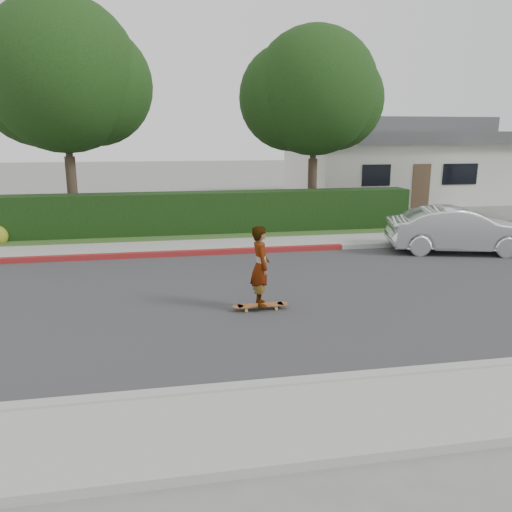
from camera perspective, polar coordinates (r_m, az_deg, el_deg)
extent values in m
plane|color=slate|center=(11.54, 11.92, -3.90)|extent=(120.00, 120.00, 0.00)
cube|color=#2D2D30|center=(11.53, 11.92, -3.88)|extent=(60.00, 8.00, 0.01)
cube|color=#9E9E99|center=(8.13, 23.06, -11.79)|extent=(60.00, 0.20, 0.15)
cube|color=gray|center=(7.49, 26.89, -14.57)|extent=(60.00, 1.60, 0.12)
cube|color=#9E9E99|center=(15.25, 6.17, 0.89)|extent=(60.00, 0.20, 0.15)
cube|color=maroon|center=(14.66, -12.93, 0.11)|extent=(12.00, 0.21, 0.15)
cube|color=gray|center=(16.10, 5.26, 1.54)|extent=(60.00, 1.60, 0.12)
cube|color=#2D4C1E|center=(17.62, 3.87, 2.58)|extent=(60.00, 1.60, 0.10)
cube|color=black|center=(17.60, -6.12, 4.84)|extent=(15.00, 1.00, 1.50)
cylinder|color=#33261C|center=(19.04, -20.20, 6.57)|extent=(0.36, 0.36, 2.70)
cylinder|color=#33261C|center=(18.93, -20.71, 12.65)|extent=(0.24, 0.24, 2.25)
sphere|color=black|center=(19.03, -21.25, 18.74)|extent=(5.20, 5.20, 5.20)
sphere|color=black|center=(19.56, -23.39, 17.80)|extent=(4.42, 4.42, 4.42)
sphere|color=black|center=(19.17, -18.22, 18.02)|extent=(4.16, 4.16, 4.16)
cylinder|color=#33261C|center=(20.12, 6.42, 7.39)|extent=(0.36, 0.36, 2.52)
cylinder|color=#33261C|center=(20.01, 6.56, 12.78)|extent=(0.24, 0.24, 2.10)
sphere|color=black|center=(20.07, 6.72, 18.18)|extent=(4.80, 4.80, 4.80)
sphere|color=black|center=(20.23, 4.08, 17.63)|extent=(4.08, 4.08, 4.08)
sphere|color=black|center=(20.61, 8.94, 17.15)|extent=(3.84, 3.84, 3.84)
cube|color=beige|center=(28.96, 14.93, 9.38)|extent=(10.00, 8.00, 3.00)
cube|color=#4C4C51|center=(28.89, 15.15, 12.94)|extent=(10.60, 8.60, 0.60)
cube|color=#4C4C51|center=(28.90, 15.23, 14.12)|extent=(8.40, 6.40, 0.80)
cube|color=black|center=(24.27, 13.58, 8.96)|extent=(1.40, 0.06, 1.00)
cube|color=black|center=(26.30, 22.28, 8.66)|extent=(1.80, 0.06, 1.00)
cube|color=brown|center=(25.33, 18.32, 7.58)|extent=(0.90, 0.06, 2.10)
cylinder|color=gold|center=(9.92, -1.11, -6.26)|extent=(0.06, 0.04, 0.06)
cylinder|color=gold|center=(10.08, -1.29, -5.93)|extent=(0.06, 0.04, 0.06)
cylinder|color=gold|center=(10.04, 2.33, -6.03)|extent=(0.06, 0.04, 0.06)
cylinder|color=gold|center=(10.20, 2.10, -5.71)|extent=(0.06, 0.04, 0.06)
cube|color=silver|center=(9.99, -1.20, -5.87)|extent=(0.05, 0.18, 0.03)
cube|color=silver|center=(10.10, 2.21, -5.64)|extent=(0.05, 0.18, 0.03)
cube|color=brown|center=(10.03, 0.52, -5.63)|extent=(0.92, 0.24, 0.02)
cylinder|color=brown|center=(9.96, -2.07, -5.79)|extent=(0.23, 0.23, 0.02)
cylinder|color=brown|center=(10.13, 3.06, -5.46)|extent=(0.23, 0.23, 0.02)
imported|color=white|center=(9.80, 0.53, -1.16)|extent=(0.39, 0.59, 1.60)
imported|color=silver|center=(16.00, 22.14, 2.75)|extent=(4.33, 2.44, 1.35)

